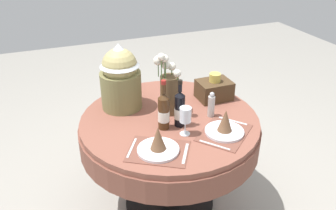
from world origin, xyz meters
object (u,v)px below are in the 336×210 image
woven_basket_side_right (214,89)px  place_setting_right (225,127)px  flower_vase (169,88)px  wine_bottle_centre (180,109)px  place_setting_left (158,145)px  pepper_mill (211,105)px  dining_table (170,135)px  wine_glass_right (185,115)px  wine_bottle_left (164,111)px  gift_tub_back_left (120,75)px

woven_basket_side_right → place_setting_right: bearing=-109.7°
flower_vase → wine_bottle_centre: size_ratio=1.39×
place_setting_left → flower_vase: (0.22, 0.40, 0.13)m
place_setting_left → pepper_mill: 0.52m
dining_table → woven_basket_side_right: size_ratio=5.07×
place_setting_right → flower_vase: bearing=121.5°
place_setting_left → wine_glass_right: wine_glass_right is taller
pepper_mill → place_setting_left: bearing=-151.7°
wine_bottle_left → pepper_mill: wine_bottle_left is taller
place_setting_right → flower_vase: flower_vase is taller
wine_glass_right → gift_tub_back_left: gift_tub_back_left is taller
wine_glass_right → gift_tub_back_left: 0.56m
wine_glass_right → pepper_mill: wine_glass_right is taller
flower_vase → wine_bottle_left: bearing=-119.9°
gift_tub_back_left → pepper_mill: bearing=-33.4°
wine_bottle_left → woven_basket_side_right: wine_bottle_left is taller
flower_vase → wine_bottle_centre: bearing=-89.1°
place_setting_left → flower_vase: 0.47m
flower_vase → pepper_mill: flower_vase is taller
wine_bottle_centre → woven_basket_side_right: wine_bottle_centre is taller
wine_glass_right → dining_table: bearing=94.1°
wine_bottle_left → wine_glass_right: size_ratio=1.79×
dining_table → place_setting_left: place_setting_left is taller
gift_tub_back_left → woven_basket_side_right: gift_tub_back_left is taller
place_setting_left → place_setting_right: (0.44, 0.03, 0.00)m
wine_bottle_centre → pepper_mill: size_ratio=1.78×
wine_bottle_centre → wine_glass_right: size_ratio=1.71×
dining_table → wine_bottle_centre: size_ratio=3.83×
flower_vase → wine_bottle_centre: flower_vase is taller
wine_glass_right → woven_basket_side_right: bearing=43.0°
place_setting_right → gift_tub_back_left: bearing=131.9°
dining_table → wine_bottle_centre: wine_bottle_centre is taller
pepper_mill → wine_glass_right: bearing=-150.8°
wine_glass_right → pepper_mill: 0.29m
place_setting_right → gift_tub_back_left: 0.77m
dining_table → flower_vase: (0.02, 0.07, 0.31)m
pepper_mill → woven_basket_side_right: 0.26m
place_setting_left → wine_glass_right: (0.21, 0.11, 0.08)m
wine_bottle_centre → wine_bottle_left: bearing=176.8°
place_setting_left → gift_tub_back_left: size_ratio=0.93×
wine_bottle_left → gift_tub_back_left: 0.42m
flower_vase → place_setting_right: bearing=-58.5°
dining_table → pepper_mill: 0.35m
place_setting_right → wine_bottle_left: bearing=149.8°
wine_bottle_left → gift_tub_back_left: (-0.17, 0.37, 0.12)m
place_setting_right → pepper_mill: pepper_mill is taller
wine_bottle_left → gift_tub_back_left: bearing=115.2°
wine_bottle_left → dining_table: bearing=52.5°
wine_bottle_centre → woven_basket_side_right: bearing=33.9°
wine_bottle_centre → wine_glass_right: bearing=-94.4°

